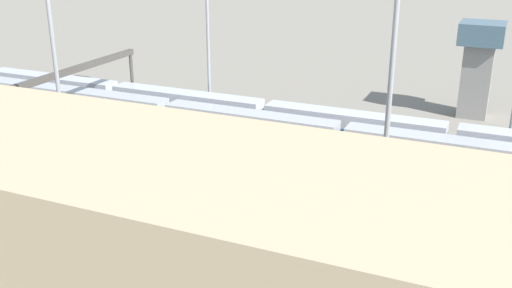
# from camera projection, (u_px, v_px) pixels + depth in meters

# --- Properties ---
(ground_plane) EXTENTS (400.00, 400.00, 0.00)m
(ground_plane) POSITION_uv_depth(u_px,v_px,m) (248.00, 157.00, 70.96)
(ground_plane) COLOR gray
(track_bed_0) EXTENTS (140.00, 2.80, 0.12)m
(track_bed_0) POSITION_uv_depth(u_px,v_px,m) (279.00, 131.00, 79.51)
(track_bed_0) COLOR #3D3833
(track_bed_0) RESTS_ON ground_plane
(track_bed_1) EXTENTS (140.00, 2.80, 0.12)m
(track_bed_1) POSITION_uv_depth(u_px,v_px,m) (265.00, 143.00, 75.23)
(track_bed_1) COLOR #4C443D
(track_bed_1) RESTS_ON ground_plane
(track_bed_2) EXTENTS (140.00, 2.80, 0.12)m
(track_bed_2) POSITION_uv_depth(u_px,v_px,m) (248.00, 157.00, 70.94)
(track_bed_2) COLOR #4C443D
(track_bed_2) RESTS_ON ground_plane
(track_bed_3) EXTENTS (140.00, 2.80, 0.12)m
(track_bed_3) POSITION_uv_depth(u_px,v_px,m) (230.00, 171.00, 66.65)
(track_bed_3) COLOR #4C443D
(track_bed_3) RESTS_ON ground_plane
(track_bed_4) EXTENTS (140.00, 2.80, 0.12)m
(track_bed_4) POSITION_uv_depth(u_px,v_px,m) (209.00, 188.00, 62.36)
(track_bed_4) COLOR #3D3833
(track_bed_4) RESTS_ON ground_plane
(train_on_track_0) EXTENTS (114.80, 3.06, 4.40)m
(train_on_track_0) POSITION_uv_depth(u_px,v_px,m) (336.00, 125.00, 75.87)
(train_on_track_0) COLOR #1E6B9E
(train_on_track_0) RESTS_ON ground_plane
(train_on_track_1) EXTENTS (114.80, 3.00, 4.40)m
(train_on_track_1) POSITION_uv_depth(u_px,v_px,m) (240.00, 125.00, 75.85)
(train_on_track_1) COLOR black
(train_on_track_1) RESTS_ON ground_plane
(light_mast_1) EXTENTS (2.80, 0.70, 25.58)m
(light_mast_1) POSITION_uv_depth(u_px,v_px,m) (51.00, 27.00, 59.73)
(light_mast_1) COLOR #9EA0A5
(light_mast_1) RESTS_ON ground_plane
(light_mast_3) EXTENTS (2.80, 0.70, 24.05)m
(light_mast_3) POSITION_uv_depth(u_px,v_px,m) (392.00, 66.00, 46.99)
(light_mast_3) COLOR #9EA0A5
(light_mast_3) RESTS_ON ground_plane
(signal_gantry) EXTENTS (0.70, 25.00, 8.80)m
(signal_gantry) POSITION_uv_depth(u_px,v_px,m) (77.00, 76.00, 77.75)
(signal_gantry) COLOR #4C4742
(signal_gantry) RESTS_ON ground_plane
(maintenance_shed) EXTENTS (55.68, 16.06, 13.33)m
(maintenance_shed) POSITION_uv_depth(u_px,v_px,m) (242.00, 267.00, 35.92)
(maintenance_shed) COLOR tan
(maintenance_shed) RESTS_ON ground_plane
(control_tower) EXTENTS (6.00, 6.00, 13.51)m
(control_tower) POSITION_uv_depth(u_px,v_px,m) (478.00, 62.00, 83.49)
(control_tower) COLOR gray
(control_tower) RESTS_ON ground_plane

